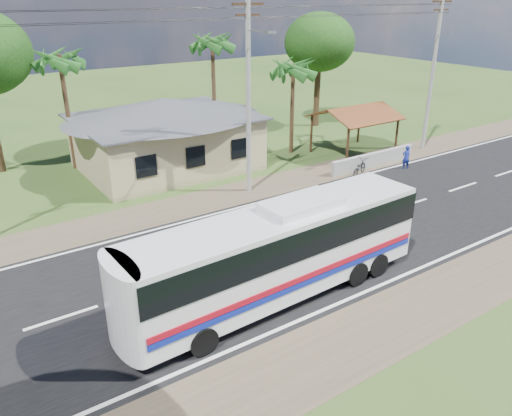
{
  "coord_description": "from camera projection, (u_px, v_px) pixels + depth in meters",
  "views": [
    {
      "loc": [
        -11.44,
        -15.54,
        10.28
      ],
      "look_at": [
        -0.24,
        1.0,
        1.66
      ],
      "focal_mm": 35.0,
      "sensor_mm": 36.0,
      "label": 1
    }
  ],
  "objects": [
    {
      "name": "utility_poles",
      "position": [
        243.0,
        88.0,
        25.8
      ],
      "size": [
        32.8,
        2.22,
        11.0
      ],
      "color": "#9E9E99",
      "rests_on": "ground"
    },
    {
      "name": "ground",
      "position": [
        273.0,
        249.0,
        21.78
      ],
      "size": [
        120.0,
        120.0,
        0.0
      ],
      "primitive_type": "plane",
      "color": "#2D491A",
      "rests_on": "ground"
    },
    {
      "name": "waiting_shed",
      "position": [
        355.0,
        114.0,
        33.85
      ],
      "size": [
        5.2,
        4.48,
        3.35
      ],
      "color": "#3D2916",
      "rests_on": "ground"
    },
    {
      "name": "motorcycle",
      "position": [
        359.0,
        168.0,
        30.42
      ],
      "size": [
        2.0,
        1.4,
        1.0
      ],
      "primitive_type": "imported",
      "rotation": [
        0.0,
        0.0,
        2.0
      ],
      "color": "black",
      "rests_on": "ground"
    },
    {
      "name": "road",
      "position": [
        273.0,
        249.0,
        21.77
      ],
      "size": [
        120.0,
        16.0,
        0.03
      ],
      "color": "black",
      "rests_on": "ground"
    },
    {
      "name": "tree_behind_shed",
      "position": [
        319.0,
        43.0,
        39.53
      ],
      "size": [
        5.6,
        5.6,
        9.02
      ],
      "color": "#47301E",
      "rests_on": "ground"
    },
    {
      "name": "house",
      "position": [
        165.0,
        126.0,
        31.13
      ],
      "size": [
        12.4,
        10.0,
        5.0
      ],
      "color": "tan",
      "rests_on": "ground"
    },
    {
      "name": "person",
      "position": [
        406.0,
        157.0,
        31.45
      ],
      "size": [
        0.64,
        0.51,
        1.53
      ],
      "primitive_type": "imported",
      "rotation": [
        0.0,
        0.0,
        2.85
      ],
      "color": "navy",
      "rests_on": "ground"
    },
    {
      "name": "palm_near",
      "position": [
        293.0,
        69.0,
        32.77
      ],
      "size": [
        2.8,
        2.8,
        6.7
      ],
      "color": "#47301E",
      "rests_on": "ground"
    },
    {
      "name": "coach_bus",
      "position": [
        280.0,
        247.0,
        17.57
      ],
      "size": [
        11.74,
        2.89,
        3.62
      ],
      "rotation": [
        0.0,
        0.0,
        0.04
      ],
      "color": "silver",
      "rests_on": "ground"
    },
    {
      "name": "palm_far",
      "position": [
        60.0,
        60.0,
        29.23
      ],
      "size": [
        2.8,
        2.8,
        7.7
      ],
      "color": "#47301E",
      "rests_on": "ground"
    },
    {
      "name": "palm_mid",
      "position": [
        212.0,
        43.0,
        33.81
      ],
      "size": [
        2.8,
        2.8,
        8.2
      ],
      "color": "#47301E",
      "rests_on": "ground"
    },
    {
      "name": "concrete_barrier",
      "position": [
        373.0,
        160.0,
        32.04
      ],
      "size": [
        7.0,
        0.3,
        0.9
      ],
      "primitive_type": "cube",
      "color": "#9E9E99",
      "rests_on": "ground"
    }
  ]
}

